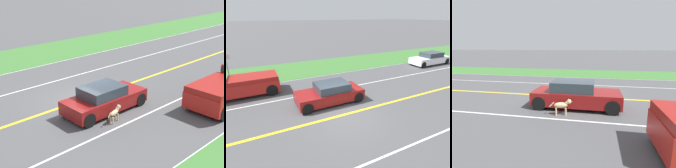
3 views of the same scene
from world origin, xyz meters
TOP-DOWN VIEW (x-y plane):
  - ground_plane at (0.00, 0.00)m, footprint 400.00×400.00m
  - centre_divider_line at (0.00, 0.00)m, footprint 0.18×160.00m
  - lane_edge_line_right at (7.00, 0.00)m, footprint 0.14×160.00m
  - lane_edge_line_left at (-7.00, 0.00)m, footprint 0.14×160.00m
  - lane_dash_same_dir at (3.50, 0.00)m, footprint 0.10×160.00m
  - lane_dash_oncoming at (-3.50, 0.00)m, footprint 0.10×160.00m
  - ego_car at (1.79, 0.09)m, footprint 1.81×4.25m
  - dog at (2.98, -0.33)m, footprint 0.38×1.05m

SIDE VIEW (x-z plane):
  - ground_plane at x=0.00m, z-range 0.00..0.00m
  - centre_divider_line at x=0.00m, z-range 0.00..0.01m
  - lane_edge_line_right at x=7.00m, z-range 0.00..0.01m
  - lane_edge_line_left at x=-7.00m, z-range 0.00..0.01m
  - lane_dash_same_dir at x=3.50m, z-range 0.00..0.01m
  - lane_dash_oncoming at x=-3.50m, z-range 0.00..0.01m
  - dog at x=2.98m, z-range 0.09..0.83m
  - ego_car at x=1.79m, z-range -0.04..1.28m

